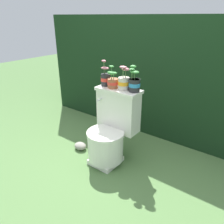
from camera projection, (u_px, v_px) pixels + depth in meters
name	position (u px, v px, depth m)	size (l,w,h in m)	color
ground_plane	(113.00, 163.00, 2.25)	(12.00, 12.00, 0.00)	#4C703D
hedge_backdrop	(171.00, 72.00, 2.91)	(3.26, 1.09, 1.41)	black
toilet	(111.00, 130.00, 2.20)	(0.45, 0.50, 0.74)	silver
potted_plant_left	(106.00, 78.00, 2.19)	(0.11, 0.10, 0.25)	#262628
potted_plant_midleft	(113.00, 81.00, 2.11)	(0.12, 0.12, 0.22)	#9E5638
potted_plant_middle	(124.00, 82.00, 2.06)	(0.11, 0.11, 0.23)	beige
potted_plant_midright	(134.00, 83.00, 2.01)	(0.12, 0.11, 0.24)	#262628
garden_stone	(80.00, 146.00, 2.47)	(0.14, 0.12, 0.08)	gray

